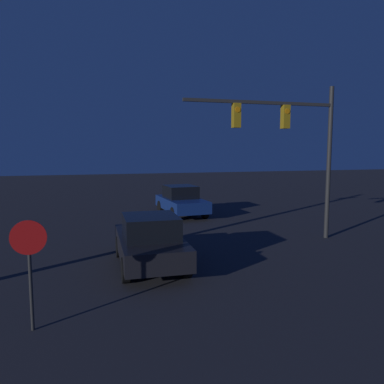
{
  "coord_description": "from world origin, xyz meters",
  "views": [
    {
      "loc": [
        -3.6,
        2.68,
        3.66
      ],
      "look_at": [
        0.0,
        14.93,
        2.21
      ],
      "focal_mm": 35.0,
      "sensor_mm": 36.0,
      "label": 1
    }
  ],
  "objects": [
    {
      "name": "car_near",
      "position": [
        -1.64,
        14.0,
        0.82
      ],
      "size": [
        2.05,
        4.22,
        1.65
      ],
      "rotation": [
        0.0,
        0.0,
        -0.03
      ],
      "color": "black",
      "rests_on": "ground_plane"
    },
    {
      "name": "stop_sign",
      "position": [
        -4.67,
        10.55,
        1.59
      ],
      "size": [
        0.7,
        0.07,
        2.28
      ],
      "color": "#2D2D2D",
      "rests_on": "ground_plane"
    },
    {
      "name": "traffic_signal_mast",
      "position": [
        4.44,
        15.8,
        4.18
      ],
      "size": [
        6.27,
        0.3,
        6.17
      ],
      "color": "#2D2D2D",
      "rests_on": "ground_plane"
    },
    {
      "name": "car_far",
      "position": [
        1.65,
        22.67,
        0.82
      ],
      "size": [
        2.18,
        4.29,
        1.65
      ],
      "rotation": [
        0.0,
        0.0,
        3.21
      ],
      "color": "navy",
      "rests_on": "ground_plane"
    }
  ]
}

